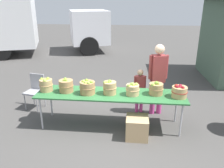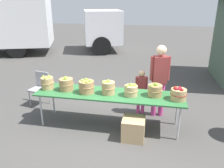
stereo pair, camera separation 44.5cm
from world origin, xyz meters
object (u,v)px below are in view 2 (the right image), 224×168
(market_table, at_px, (109,95))
(child_customer, at_px, (141,88))
(vendor_adult, at_px, (160,76))
(box_truck, at_px, (29,23))
(produce_crate, at_px, (133,129))
(apple_basket_red_0, at_px, (178,94))
(apple_basket_green_5, at_px, (155,90))
(apple_basket_green_3, at_px, (108,87))
(folding_chair, at_px, (40,86))
(apple_basket_green_4, at_px, (131,90))
(apple_basket_green_0, at_px, (47,83))
(apple_basket_green_2, at_px, (86,86))
(apple_basket_green_1, at_px, (66,84))

(market_table, height_order, child_customer, child_customer)
(vendor_adult, bearing_deg, market_table, 21.11)
(box_truck, xyz_separation_m, produce_crate, (5.86, -6.60, -1.27))
(child_customer, relative_size, produce_crate, 2.48)
(market_table, relative_size, apple_basket_red_0, 9.70)
(apple_basket_green_5, height_order, box_truck, box_truck)
(apple_basket_green_3, relative_size, apple_basket_green_5, 1.02)
(apple_basket_green_3, distance_m, apple_basket_red_0, 1.41)
(apple_basket_red_0, bearing_deg, folding_chair, 167.48)
(child_customer, bearing_deg, apple_basket_green_4, 68.56)
(apple_basket_green_0, distance_m, produce_crate, 2.11)
(apple_basket_green_5, bearing_deg, apple_basket_green_0, -178.93)
(apple_basket_green_2, relative_size, produce_crate, 0.77)
(apple_basket_green_3, height_order, apple_basket_green_4, apple_basket_green_3)
(apple_basket_red_0, xyz_separation_m, box_truck, (-6.67, 6.23, 0.62))
(vendor_adult, distance_m, produce_crate, 1.40)
(market_table, relative_size, apple_basket_green_5, 10.18)
(apple_basket_green_4, distance_m, apple_basket_red_0, 0.93)
(apple_basket_green_0, distance_m, apple_basket_green_2, 0.91)
(apple_basket_green_5, relative_size, box_truck, 0.04)
(market_table, xyz_separation_m, apple_basket_green_1, (-0.95, 0.01, 0.17))
(apple_basket_green_3, bearing_deg, apple_basket_green_5, 4.21)
(folding_chair, bearing_deg, apple_basket_green_4, -4.07)
(apple_basket_green_5, height_order, apple_basket_red_0, apple_basket_green_5)
(child_customer, bearing_deg, market_table, 39.82)
(apple_basket_red_0, bearing_deg, produce_crate, -155.82)
(child_customer, relative_size, folding_chair, 1.26)
(market_table, height_order, apple_basket_red_0, apple_basket_red_0)
(apple_basket_green_2, bearing_deg, apple_basket_green_1, 173.24)
(market_table, distance_m, apple_basket_red_0, 1.40)
(apple_basket_green_0, height_order, apple_basket_green_2, apple_basket_green_2)
(market_table, relative_size, folding_chair, 3.60)
(child_customer, xyz_separation_m, produce_crate, (-0.05, -1.12, -0.42))
(child_customer, bearing_deg, box_truck, -51.63)
(apple_basket_green_2, height_order, apple_basket_red_0, apple_basket_green_2)
(apple_basket_green_4, bearing_deg, apple_basket_green_1, 178.81)
(apple_basket_green_1, bearing_deg, apple_basket_red_0, -1.36)
(apple_basket_green_0, xyz_separation_m, folding_chair, (-0.57, 0.69, -0.38))
(folding_chair, xyz_separation_m, produce_crate, (2.53, -1.11, -0.29))
(apple_basket_green_1, distance_m, apple_basket_green_5, 1.88)
(apple_basket_green_3, relative_size, apple_basket_red_0, 0.98)
(apple_basket_green_1, height_order, apple_basket_green_3, apple_basket_green_1)
(apple_basket_green_0, bearing_deg, apple_basket_green_4, -0.97)
(apple_basket_green_1, distance_m, vendor_adult, 2.07)
(market_table, relative_size, apple_basket_green_1, 9.86)
(apple_basket_green_3, bearing_deg, child_customer, 48.44)
(apple_basket_green_3, xyz_separation_m, produce_crate, (0.59, -0.40, -0.67))
(apple_basket_green_3, xyz_separation_m, apple_basket_green_5, (0.95, 0.07, -0.01))
(apple_basket_green_1, xyz_separation_m, apple_basket_green_3, (0.93, -0.02, 0.00))
(apple_basket_green_4, relative_size, apple_basket_red_0, 0.90)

